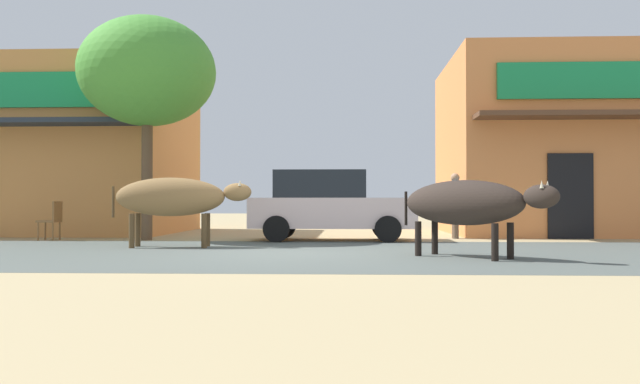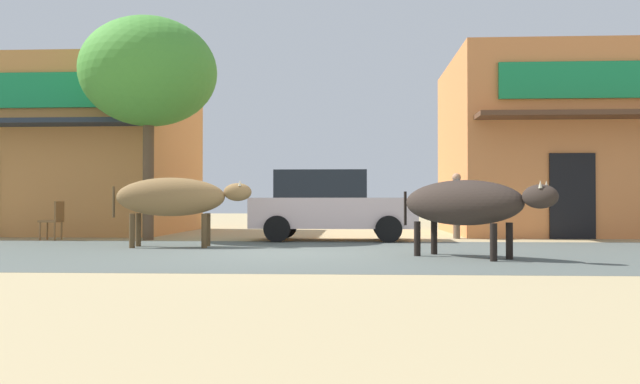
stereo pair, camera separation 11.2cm
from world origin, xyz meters
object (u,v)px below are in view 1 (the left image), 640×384
roadside_tree (147,72)px  cow_near_brown (174,198)px  pedestrian_by_shop (455,200)px  cafe_chair_near_tree (52,219)px  cow_far_dark (466,203)px  parked_hatchback_car (329,205)px

roadside_tree → cow_near_brown: size_ratio=1.91×
pedestrian_by_shop → cafe_chair_near_tree: pedestrian_by_shop is taller
cow_far_dark → cafe_chair_near_tree: size_ratio=2.57×
parked_hatchback_car → cafe_chair_near_tree: bearing=-177.5°
cow_near_brown → pedestrian_by_shop: 7.03m
cafe_chair_near_tree → cow_near_brown: bearing=-32.6°
roadside_tree → pedestrian_by_shop: (7.42, 1.03, -3.04)m
cow_far_dark → cow_near_brown: bearing=157.7°
cow_far_dark → cafe_chair_near_tree: (-8.90, 4.46, -0.37)m
cow_near_brown → roadside_tree: bearing=118.3°
cow_near_brown → pedestrian_by_shop: (6.13, 3.43, -0.04)m
cow_near_brown → cow_far_dark: bearing=-22.3°
cow_far_dark → cafe_chair_near_tree: cow_far_dark is taller
roadside_tree → parked_hatchback_car: bearing=1.7°
roadside_tree → cow_near_brown: roadside_tree is taller
parked_hatchback_car → cafe_chair_near_tree: (-6.53, -0.29, -0.33)m
parked_hatchback_car → cow_far_dark: 5.30m
parked_hatchback_car → pedestrian_by_shop: bearing=16.3°
roadside_tree → cow_near_brown: 4.05m
cow_near_brown → cafe_chair_near_tree: cow_near_brown is taller
roadside_tree → pedestrian_by_shop: bearing=7.9°
pedestrian_by_shop → cafe_chair_near_tree: bearing=-172.9°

